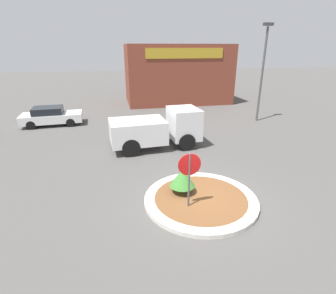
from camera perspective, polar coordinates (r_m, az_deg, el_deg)
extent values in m
plane|color=#514F4C|center=(10.26, 7.08, -11.62)|extent=(120.00, 120.00, 0.00)
cylinder|color=beige|center=(10.22, 7.10, -11.25)|extent=(4.28, 4.28, 0.16)
cylinder|color=brown|center=(10.22, 7.10, -11.24)|extent=(3.51, 3.51, 0.16)
cylinder|color=#4C4C51|center=(9.19, 4.59, -7.70)|extent=(0.07, 0.07, 2.20)
cylinder|color=#B71414|center=(8.88, 4.72, -3.85)|extent=(0.80, 0.03, 0.80)
cylinder|color=brown|center=(10.40, 3.11, -9.05)|extent=(0.08, 0.08, 0.28)
cone|color=#3D7F33|center=(10.16, 3.17, -6.63)|extent=(0.98, 0.98, 0.71)
cube|color=silver|center=(15.43, 3.46, 5.20)|extent=(1.77, 2.17, 1.76)
cube|color=silver|center=(14.83, -6.61, 3.45)|extent=(3.20, 2.38, 1.26)
cube|color=black|center=(15.54, 5.47, 6.44)|extent=(0.18, 1.83, 0.61)
cylinder|color=black|center=(16.52, 1.75, 3.30)|extent=(0.99, 0.31, 0.97)
cylinder|color=black|center=(14.74, 4.12, 1.04)|extent=(0.99, 0.31, 0.97)
cylinder|color=black|center=(15.87, -9.13, 2.29)|extent=(0.99, 0.31, 0.97)
cylinder|color=black|center=(14.02, -8.04, -0.20)|extent=(0.99, 0.31, 0.97)
cube|color=brown|center=(28.34, 1.95, 15.67)|extent=(10.39, 6.00, 5.76)
cube|color=#B28E23|center=(25.29, 3.75, 19.69)|extent=(7.27, 0.08, 0.90)
cube|color=silver|center=(21.47, -23.93, 5.88)|extent=(4.39, 2.12, 0.61)
cube|color=black|center=(21.39, -24.71, 7.24)|extent=(2.15, 1.76, 0.49)
cylinder|color=black|center=(22.20, -20.17, 6.16)|extent=(0.62, 0.24, 0.61)
cylinder|color=black|center=(20.54, -20.46, 4.99)|extent=(0.62, 0.24, 0.61)
cylinder|color=black|center=(22.59, -26.88, 5.41)|extent=(0.62, 0.24, 0.61)
cylinder|color=black|center=(20.96, -27.69, 4.20)|extent=(0.62, 0.24, 0.61)
cylinder|color=#4C4C51|center=(21.56, 19.75, 14.27)|extent=(0.16, 0.16, 6.84)
cube|color=#38383D|center=(21.51, 21.00, 23.71)|extent=(0.70, 0.30, 0.20)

